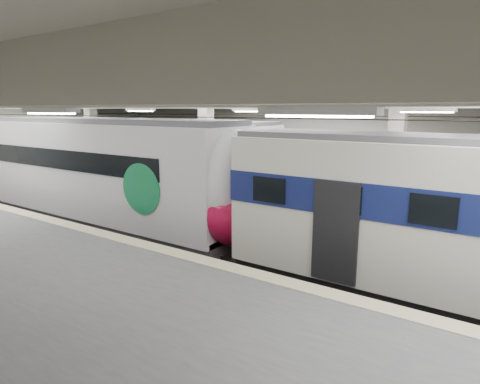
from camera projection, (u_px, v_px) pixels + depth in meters
The scene contains 3 objects.
station_hall at pixel (187, 167), 12.23m from camera, with size 36.00×24.00×5.75m.
modern_emu at pixel (128, 177), 16.42m from camera, with size 14.34×2.96×4.60m.
far_train at pixel (165, 158), 22.68m from camera, with size 13.79×3.04×4.40m.
Camera 1 is at (8.10, -10.92, 4.97)m, focal length 30.00 mm.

